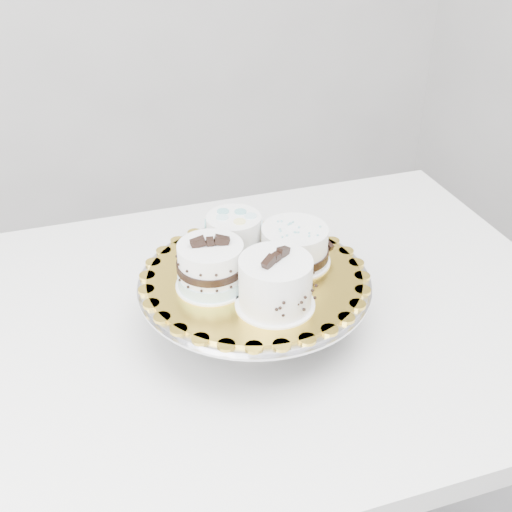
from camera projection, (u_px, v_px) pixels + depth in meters
name	position (u px, v px, depth m)	size (l,w,h in m)	color
table	(225.00, 351.00, 1.13)	(1.34, 0.98, 0.75)	white
cake_stand	(255.00, 294.00, 1.03)	(0.37, 0.37, 0.10)	gray
cake_board	(255.00, 276.00, 1.02)	(0.34, 0.34, 0.01)	gold
cake_swirl	(275.00, 284.00, 0.93)	(0.14, 0.14, 0.10)	white
cake_banded	(211.00, 267.00, 0.97)	(0.12, 0.12, 0.09)	white
cake_dots	(234.00, 234.00, 1.05)	(0.11, 0.11, 0.07)	white
cake_ribbon	(295.00, 246.00, 1.03)	(0.13, 0.13, 0.06)	white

